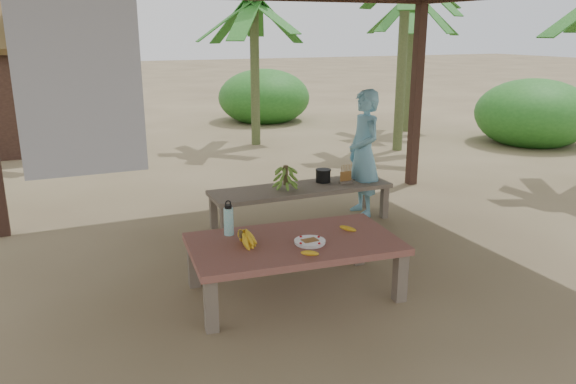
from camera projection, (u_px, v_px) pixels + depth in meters
name	position (u px, v px, depth m)	size (l,w,h in m)	color
ground	(312.00, 270.00, 5.48)	(80.00, 80.00, 0.00)	brown
work_table	(294.00, 248.00, 4.89)	(1.89, 1.16, 0.50)	brown
bench	(301.00, 191.00, 6.73)	(2.21, 0.63, 0.45)	brown
ripe_banana_bunch	(241.00, 238.00, 4.72)	(0.25, 0.21, 0.15)	yellow
plate	(310.00, 242.00, 4.79)	(0.27, 0.27, 0.04)	white
loose_banana_front	(310.00, 253.00, 4.54)	(0.04, 0.15, 0.04)	yellow
loose_banana_side	(348.00, 229.00, 5.10)	(0.04, 0.16, 0.04)	yellow
water_flask	(229.00, 220.00, 4.98)	(0.09, 0.09, 0.32)	#3CBCB4
green_banana_stalk	(286.00, 177.00, 6.60)	(0.26, 0.26, 0.30)	#598C2D
cooking_pot	(323.00, 176.00, 6.92)	(0.18, 0.18, 0.15)	black
skewer_rack	(346.00, 174.00, 6.85)	(0.18, 0.08, 0.24)	#A57F47
woman	(364.00, 153.00, 6.95)	(0.57, 0.38, 1.58)	#77C1E1
banana_plant_n	(254.00, 14.00, 10.83)	(1.80, 1.80, 3.04)	#596638
banana_plant_far	(413.00, 9.00, 12.30)	(1.80, 1.80, 3.19)	#596638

